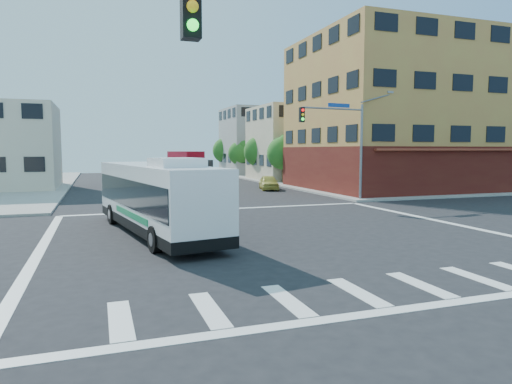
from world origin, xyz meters
name	(u,v)px	position (x,y,z in m)	size (l,w,h in m)	color
ground	(279,236)	(0.00, 0.00, 0.00)	(120.00, 120.00, 0.00)	black
sidewalk_ne	(416,176)	(35.00, 35.00, 0.07)	(50.00, 50.00, 0.15)	gray
corner_building_ne	(402,127)	(19.99, 18.48, 5.89)	(18.10, 15.44, 14.00)	#B38C40
building_east_near	(303,144)	(16.98, 33.98, 4.51)	(12.06, 10.06, 9.00)	beige
building_east_far	(265,141)	(16.98, 47.98, 5.01)	(12.06, 10.06, 10.00)	gray
signal_mast_ne	(342,132)	(9.08, 10.62, 4.98)	(7.91, 1.13, 8.07)	slate
street_tree_a	(284,151)	(11.90, 27.92, 3.59)	(3.60, 3.60, 5.53)	#3B2915
street_tree_b	(260,150)	(11.90, 35.92, 3.75)	(3.80, 3.80, 5.79)	#3B2915
street_tree_c	(241,152)	(11.90, 43.92, 3.46)	(3.40, 3.40, 5.29)	#3B2915
street_tree_d	(226,149)	(11.90, 51.92, 3.88)	(4.00, 4.00, 6.03)	#3B2915
transit_bus	(155,196)	(-5.00, 2.23, 1.67)	(4.41, 11.82, 3.42)	black
box_truck	(189,166)	(3.15, 37.04, 1.72)	(4.37, 8.18, 3.54)	#26262B
parked_car	(269,182)	(7.71, 21.66, 0.68)	(1.61, 3.99, 1.36)	gold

